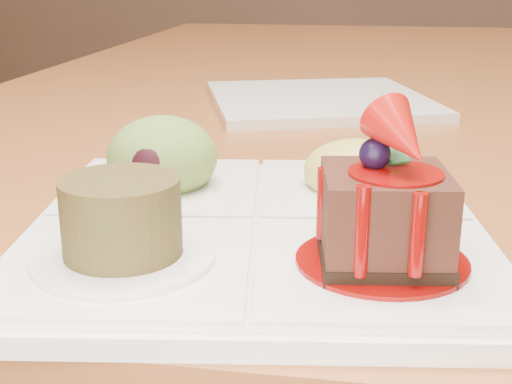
# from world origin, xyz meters

# --- Properties ---
(dining_table) EXTENTS (1.00, 1.80, 0.75)m
(dining_table) POSITION_xyz_m (0.00, 0.00, 0.68)
(dining_table) COLOR #955426
(dining_table) RESTS_ON ground
(sampler_plate) EXTENTS (0.33, 0.33, 0.11)m
(sampler_plate) POSITION_xyz_m (-0.02, -0.75, 0.77)
(sampler_plate) COLOR white
(sampler_plate) RESTS_ON dining_table
(second_plate) EXTENTS (0.33, 0.33, 0.01)m
(second_plate) POSITION_xyz_m (-0.02, -0.28, 0.76)
(second_plate) COLOR white
(second_plate) RESTS_ON dining_table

